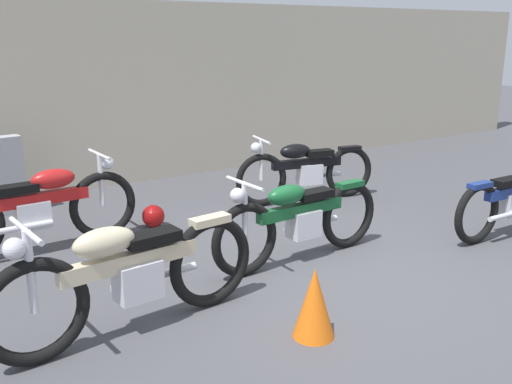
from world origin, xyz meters
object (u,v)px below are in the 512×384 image
Objects in this scene: traffic_cone at (314,303)px; motorcycle_cream at (129,274)px; motorcycle_black at (305,170)px; helmet at (153,216)px; motorcycle_green at (299,219)px; motorcycle_red at (39,208)px.

motorcycle_cream reaches higher than traffic_cone.
motorcycle_cream is at bearing 44.27° from motorcycle_black.
helmet is 0.13× the size of motorcycle_black.
helmet is 1.97m from motorcycle_green.
motorcycle_cream reaches higher than helmet.
motorcycle_green is at bearing 62.16° from motorcycle_black.
motorcycle_cream is at bearing -88.52° from motorcycle_red.
motorcycle_cream is 2.17m from motorcycle_red.
motorcycle_green is at bearing -172.11° from motorcycle_cream.
traffic_cone is 3.66m from motorcycle_black.
traffic_cone is at bearing 55.25° from motorcycle_green.
helmet is at bearing 0.67° from motorcycle_red.
motorcycle_green reaches higher than traffic_cone.
motorcycle_cream is 1.08× the size of motorcycle_green.
motorcycle_red reaches higher than motorcycle_black.
motorcycle_green is at bearing -66.48° from helmet.
motorcycle_black is at bearing -152.72° from motorcycle_cream.
traffic_cone is at bearing -69.16° from motorcycle_red.
motorcycle_cream is (-3.35, -2.08, 0.04)m from motorcycle_black.
motorcycle_cream is at bearing 143.45° from traffic_cone.
motorcycle_red is at bearing -41.39° from motorcycle_green.
motorcycle_red reaches higher than traffic_cone.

